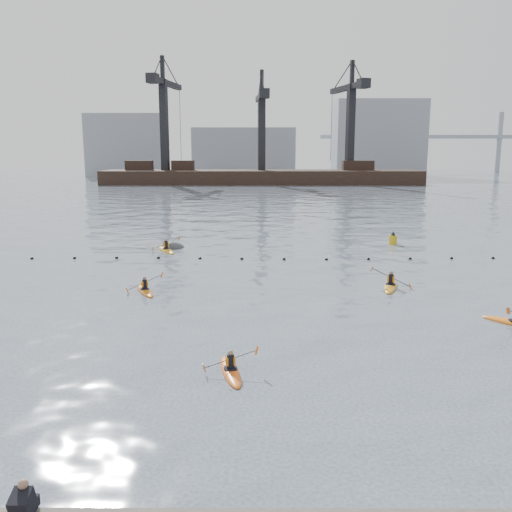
# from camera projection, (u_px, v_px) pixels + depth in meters

# --- Properties ---
(ground) EXTENTS (400.00, 400.00, 0.00)m
(ground) POSITION_uv_depth(u_px,v_px,m) (286.00, 405.00, 16.49)
(ground) COLOR #374650
(ground) RESTS_ON ground
(float_line) EXTENTS (33.24, 0.73, 0.24)m
(float_line) POSITION_uv_depth(u_px,v_px,m) (263.00, 259.00, 38.59)
(float_line) COLOR black
(float_line) RESTS_ON ground
(barge_pier) EXTENTS (72.00, 19.30, 29.50)m
(barge_pier) POSITION_uv_depth(u_px,v_px,m) (261.00, 176.00, 124.06)
(barge_pier) COLOR black
(barge_pier) RESTS_ON ground
(skyline) EXTENTS (141.00, 28.00, 22.00)m
(skyline) POSITION_uv_depth(u_px,v_px,m) (268.00, 145.00, 162.16)
(skyline) COLOR gray
(skyline) RESTS_ON ground
(kayaker_0) EXTENTS (1.96, 2.96, 1.01)m
(kayaker_0) POSITION_uv_depth(u_px,v_px,m) (231.00, 370.00, 18.91)
(kayaker_0) COLOR orange
(kayaker_0) RESTS_ON ground
(kayaker_2) EXTENTS (1.96, 3.01, 1.13)m
(kayaker_2) POSITION_uv_depth(u_px,v_px,m) (145.00, 290.00, 29.72)
(kayaker_2) COLOR #C66812
(kayaker_2) RESTS_ON ground
(kayaker_3) EXTENTS (2.27, 3.41, 1.30)m
(kayaker_3) POSITION_uv_depth(u_px,v_px,m) (391.00, 286.00, 30.65)
(kayaker_3) COLOR orange
(kayaker_3) RESTS_ON ground
(kayaker_5) EXTENTS (2.17, 3.36, 1.26)m
(kayaker_5) POSITION_uv_depth(u_px,v_px,m) (166.00, 250.00, 41.69)
(kayaker_5) COLOR gold
(kayaker_5) RESTS_ON ground
(mooring_buoy) EXTENTS (2.35, 2.29, 1.37)m
(mooring_buoy) POSITION_uv_depth(u_px,v_px,m) (174.00, 248.00, 43.00)
(mooring_buoy) COLOR #3F4144
(mooring_buoy) RESTS_ON ground
(nav_buoy) EXTENTS (0.67, 0.67, 1.22)m
(nav_buoy) POSITION_uv_depth(u_px,v_px,m) (393.00, 240.00, 44.70)
(nav_buoy) COLOR gold
(nav_buoy) RESTS_ON ground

